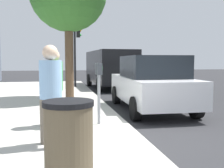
{
  "coord_description": "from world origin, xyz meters",
  "views": [
    {
      "loc": [
        -4.94,
        1.6,
        1.61
      ],
      "look_at": [
        0.98,
        0.37,
        1.07
      ],
      "focal_mm": 41.79,
      "sensor_mm": 36.0,
      "label": 1
    }
  ],
  "objects_px": {
    "pedestrian_bystander": "(51,87)",
    "parked_sedan_near": "(151,83)",
    "parked_van_far": "(110,67)",
    "traffic_signal": "(77,44)",
    "parking_meter": "(99,80)",
    "trash_bin": "(69,144)",
    "pedestrian_at_meter": "(54,82)"
  },
  "relations": [
    {
      "from": "parking_meter",
      "to": "trash_bin",
      "type": "distance_m",
      "value": 3.06
    },
    {
      "from": "pedestrian_bystander",
      "to": "trash_bin",
      "type": "height_order",
      "value": "pedestrian_bystander"
    },
    {
      "from": "trash_bin",
      "to": "parked_van_far",
      "type": "bearing_deg",
      "value": -13.39
    },
    {
      "from": "traffic_signal",
      "to": "parked_sedan_near",
      "type": "bearing_deg",
      "value": -164.33
    },
    {
      "from": "pedestrian_at_meter",
      "to": "trash_bin",
      "type": "bearing_deg",
      "value": -96.71
    },
    {
      "from": "parking_meter",
      "to": "parked_sedan_near",
      "type": "xyz_separation_m",
      "value": [
        2.1,
        -2.04,
        -0.27
      ]
    },
    {
      "from": "pedestrian_at_meter",
      "to": "parked_van_far",
      "type": "xyz_separation_m",
      "value": [
        9.03,
        -3.04,
        0.12
      ]
    },
    {
      "from": "pedestrian_bystander",
      "to": "parked_sedan_near",
      "type": "relative_size",
      "value": 0.39
    },
    {
      "from": "pedestrian_at_meter",
      "to": "traffic_signal",
      "type": "distance_m",
      "value": 9.1
    },
    {
      "from": "parking_meter",
      "to": "pedestrian_at_meter",
      "type": "height_order",
      "value": "pedestrian_at_meter"
    },
    {
      "from": "parked_sedan_near",
      "to": "traffic_signal",
      "type": "height_order",
      "value": "traffic_signal"
    },
    {
      "from": "pedestrian_bystander",
      "to": "pedestrian_at_meter",
      "type": "bearing_deg",
      "value": 46.2
    },
    {
      "from": "parked_sedan_near",
      "to": "parked_van_far",
      "type": "distance_m",
      "value": 6.94
    },
    {
      "from": "pedestrian_at_meter",
      "to": "parked_van_far",
      "type": "bearing_deg",
      "value": 60.89
    },
    {
      "from": "parking_meter",
      "to": "traffic_signal",
      "type": "xyz_separation_m",
      "value": [
        8.92,
        -0.12,
        1.41
      ]
    },
    {
      "from": "pedestrian_at_meter",
      "to": "parking_meter",
      "type": "bearing_deg",
      "value": -10.71
    },
    {
      "from": "parked_sedan_near",
      "to": "trash_bin",
      "type": "height_order",
      "value": "parked_sedan_near"
    },
    {
      "from": "parking_meter",
      "to": "pedestrian_bystander",
      "type": "relative_size",
      "value": 0.82
    },
    {
      "from": "parked_sedan_near",
      "to": "parked_van_far",
      "type": "relative_size",
      "value": 0.85
    },
    {
      "from": "pedestrian_bystander",
      "to": "traffic_signal",
      "type": "distance_m",
      "value": 10.45
    },
    {
      "from": "traffic_signal",
      "to": "pedestrian_bystander",
      "type": "bearing_deg",
      "value": 173.57
    },
    {
      "from": "parking_meter",
      "to": "trash_bin",
      "type": "bearing_deg",
      "value": 164.54
    },
    {
      "from": "traffic_signal",
      "to": "parking_meter",
      "type": "bearing_deg",
      "value": 179.22
    },
    {
      "from": "parked_sedan_near",
      "to": "trash_bin",
      "type": "relative_size",
      "value": 4.42
    },
    {
      "from": "parking_meter",
      "to": "parked_van_far",
      "type": "bearing_deg",
      "value": -12.72
    },
    {
      "from": "parked_sedan_near",
      "to": "traffic_signal",
      "type": "xyz_separation_m",
      "value": [
        6.82,
        1.91,
        1.68
      ]
    },
    {
      "from": "parking_meter",
      "to": "parked_van_far",
      "type": "relative_size",
      "value": 0.27
    },
    {
      "from": "parked_van_far",
      "to": "pedestrian_bystander",
      "type": "bearing_deg",
      "value": 163.53
    },
    {
      "from": "pedestrian_bystander",
      "to": "traffic_signal",
      "type": "height_order",
      "value": "traffic_signal"
    },
    {
      "from": "trash_bin",
      "to": "traffic_signal",
      "type": "bearing_deg",
      "value": -4.48
    },
    {
      "from": "parked_van_far",
      "to": "traffic_signal",
      "type": "bearing_deg",
      "value": 93.18
    },
    {
      "from": "pedestrian_bystander",
      "to": "parked_sedan_near",
      "type": "distance_m",
      "value": 4.64
    }
  ]
}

